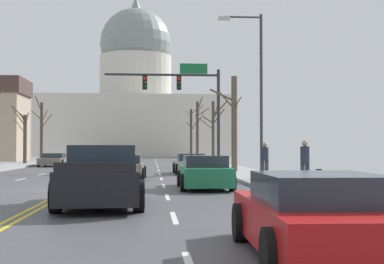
{
  "coord_description": "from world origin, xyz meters",
  "views": [
    {
      "loc": [
        2.99,
        -20.92,
        1.57
      ],
      "look_at": [
        6.71,
        29.5,
        3.03
      ],
      "focal_mm": 51.58,
      "sensor_mm": 36.0,
      "label": 1
    }
  ],
  "objects_px": {
    "signal_gantry": "(187,94)",
    "sedan_near_01": "(126,168)",
    "street_lamp_right": "(256,81)",
    "pedestrian_00": "(305,161)",
    "sedan_near_04": "(317,217)",
    "sedan_oncoming_00": "(54,160)",
    "pickup_truck_near_03": "(101,178)",
    "sedan_near_00": "(190,164)",
    "bicycle_parked": "(317,185)",
    "pedestrian_01": "(265,159)",
    "sedan_oncoming_03": "(117,155)",
    "sedan_oncoming_01": "(106,158)",
    "sedan_near_02": "(205,173)",
    "sedan_oncoming_02": "(83,156)"
  },
  "relations": [
    {
      "from": "street_lamp_right",
      "to": "pedestrian_00",
      "type": "relative_size",
      "value": 4.57
    },
    {
      "from": "pickup_truck_near_03",
      "to": "sedan_oncoming_01",
      "type": "distance_m",
      "value": 41.13
    },
    {
      "from": "signal_gantry",
      "to": "sedan_oncoming_03",
      "type": "height_order",
      "value": "signal_gantry"
    },
    {
      "from": "pickup_truck_near_03",
      "to": "pedestrian_01",
      "type": "relative_size",
      "value": 3.24
    },
    {
      "from": "sedan_near_00",
      "to": "bicycle_parked",
      "type": "xyz_separation_m",
      "value": [
        2.45,
        -17.7,
        -0.09
      ]
    },
    {
      "from": "signal_gantry",
      "to": "sedan_oncoming_02",
      "type": "bearing_deg",
      "value": 109.82
    },
    {
      "from": "sedan_near_02",
      "to": "pedestrian_01",
      "type": "relative_size",
      "value": 2.79
    },
    {
      "from": "pickup_truck_near_03",
      "to": "sedan_oncoming_00",
      "type": "relative_size",
      "value": 1.25
    },
    {
      "from": "sedan_near_04",
      "to": "sedan_oncoming_03",
      "type": "xyz_separation_m",
      "value": [
        -7.32,
        72.71,
        0.01
      ]
    },
    {
      "from": "pedestrian_00",
      "to": "bicycle_parked",
      "type": "relative_size",
      "value": 0.97
    },
    {
      "from": "street_lamp_right",
      "to": "pickup_truck_near_03",
      "type": "distance_m",
      "value": 12.93
    },
    {
      "from": "sedan_near_00",
      "to": "street_lamp_right",
      "type": "bearing_deg",
      "value": -71.47
    },
    {
      "from": "pedestrian_01",
      "to": "sedan_near_04",
      "type": "bearing_deg",
      "value": -99.3
    },
    {
      "from": "sedan_near_02",
      "to": "pickup_truck_near_03",
      "type": "height_order",
      "value": "pickup_truck_near_03"
    },
    {
      "from": "pedestrian_01",
      "to": "sedan_oncoming_01",
      "type": "bearing_deg",
      "value": 107.01
    },
    {
      "from": "sedan_near_00",
      "to": "pedestrian_00",
      "type": "xyz_separation_m",
      "value": [
        3.37,
        -13.22,
        0.51
      ]
    },
    {
      "from": "signal_gantry",
      "to": "sedan_oncoming_03",
      "type": "xyz_separation_m",
      "value": [
        -7.41,
        42.82,
        -4.69
      ]
    },
    {
      "from": "sedan_oncoming_00",
      "to": "pickup_truck_near_03",
      "type": "bearing_deg",
      "value": -77.9
    },
    {
      "from": "sedan_near_02",
      "to": "sedan_near_04",
      "type": "bearing_deg",
      "value": -88.69
    },
    {
      "from": "signal_gantry",
      "to": "pedestrian_00",
      "type": "xyz_separation_m",
      "value": [
        3.28,
        -17.38,
        -4.19
      ]
    },
    {
      "from": "sedan_oncoming_03",
      "to": "bicycle_parked",
      "type": "height_order",
      "value": "sedan_oncoming_03"
    },
    {
      "from": "sedan_near_01",
      "to": "pickup_truck_near_03",
      "type": "relative_size",
      "value": 0.85
    },
    {
      "from": "sedan_oncoming_02",
      "to": "bicycle_parked",
      "type": "height_order",
      "value": "sedan_oncoming_02"
    },
    {
      "from": "sedan_near_04",
      "to": "pedestrian_01",
      "type": "bearing_deg",
      "value": 80.7
    },
    {
      "from": "sedan_oncoming_02",
      "to": "sedan_oncoming_01",
      "type": "bearing_deg",
      "value": -71.51
    },
    {
      "from": "pedestrian_00",
      "to": "bicycle_parked",
      "type": "distance_m",
      "value": 4.61
    },
    {
      "from": "sedan_near_00",
      "to": "bicycle_parked",
      "type": "height_order",
      "value": "sedan_near_00"
    },
    {
      "from": "sedan_near_04",
      "to": "pedestrian_01",
      "type": "xyz_separation_m",
      "value": [
        2.77,
        16.9,
        0.5
      ]
    },
    {
      "from": "sedan_near_02",
      "to": "pickup_truck_near_03",
      "type": "distance_m",
      "value": 6.89
    },
    {
      "from": "sedan_oncoming_01",
      "to": "pedestrian_01",
      "type": "relative_size",
      "value": 2.7
    },
    {
      "from": "signal_gantry",
      "to": "sedan_oncoming_01",
      "type": "bearing_deg",
      "value": 110.61
    },
    {
      "from": "sedan_oncoming_00",
      "to": "sedan_oncoming_01",
      "type": "distance_m",
      "value": 9.38
    },
    {
      "from": "pedestrian_00",
      "to": "pickup_truck_near_03",
      "type": "bearing_deg",
      "value": -144.82
    },
    {
      "from": "sedan_near_00",
      "to": "sedan_oncoming_00",
      "type": "xyz_separation_m",
      "value": [
        -10.68,
        14.19,
        -0.03
      ]
    },
    {
      "from": "sedan_oncoming_00",
      "to": "sedan_oncoming_01",
      "type": "xyz_separation_m",
      "value": [
        3.77,
        8.59,
        0.02
      ]
    },
    {
      "from": "sedan_oncoming_00",
      "to": "street_lamp_right",
      "type": "bearing_deg",
      "value": -58.77
    },
    {
      "from": "sedan_near_00",
      "to": "sedan_oncoming_00",
      "type": "bearing_deg",
      "value": 126.97
    },
    {
      "from": "street_lamp_right",
      "to": "sedan_near_02",
      "type": "distance_m",
      "value": 6.82
    },
    {
      "from": "pickup_truck_near_03",
      "to": "pedestrian_00",
      "type": "xyz_separation_m",
      "value": [
        7.1,
        5.01,
        0.35
      ]
    },
    {
      "from": "street_lamp_right",
      "to": "sedan_near_01",
      "type": "bearing_deg",
      "value": 165.31
    },
    {
      "from": "street_lamp_right",
      "to": "bicycle_parked",
      "type": "relative_size",
      "value": 4.41
    },
    {
      "from": "sedan_oncoming_02",
      "to": "street_lamp_right",
      "type": "bearing_deg",
      "value": -72.38
    },
    {
      "from": "pedestrian_01",
      "to": "street_lamp_right",
      "type": "bearing_deg",
      "value": 99.21
    },
    {
      "from": "street_lamp_right",
      "to": "sedan_oncoming_02",
      "type": "distance_m",
      "value": 43.81
    },
    {
      "from": "sedan_near_04",
      "to": "sedan_oncoming_00",
      "type": "height_order",
      "value": "sedan_near_04"
    },
    {
      "from": "street_lamp_right",
      "to": "sedan_near_01",
      "type": "distance_m",
      "value": 7.66
    },
    {
      "from": "sedan_near_02",
      "to": "sedan_oncoming_02",
      "type": "relative_size",
      "value": 1.06
    },
    {
      "from": "bicycle_parked",
      "to": "sedan_oncoming_02",
      "type": "bearing_deg",
      "value": 104.22
    },
    {
      "from": "signal_gantry",
      "to": "sedan_near_01",
      "type": "relative_size",
      "value": 1.69
    },
    {
      "from": "pedestrian_00",
      "to": "pedestrian_01",
      "type": "distance_m",
      "value": 4.43
    }
  ]
}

